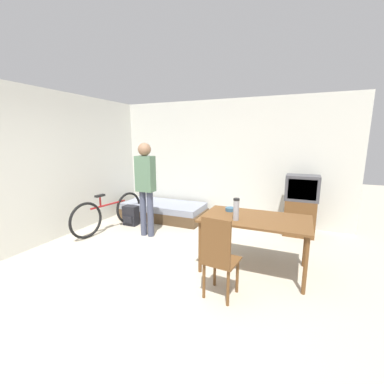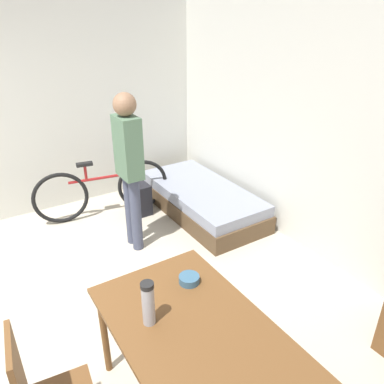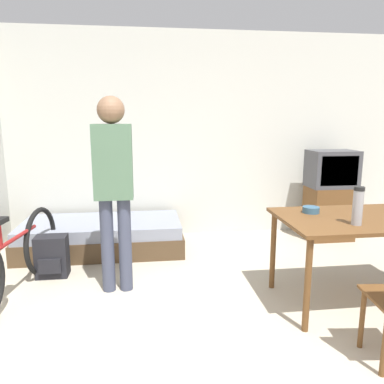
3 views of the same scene
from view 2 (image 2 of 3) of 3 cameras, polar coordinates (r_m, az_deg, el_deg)
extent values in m
plane|color=#B2A893|center=(3.61, -26.92, -21.37)|extent=(20.00, 20.00, 0.00)
cube|color=silver|center=(4.21, 16.95, 9.01)|extent=(5.72, 0.06, 2.70)
cube|color=silver|center=(5.33, -16.19, 12.53)|extent=(0.06, 4.21, 2.70)
cube|color=#4C3823|center=(5.11, 1.45, -1.85)|extent=(1.92, 0.90, 0.23)
cube|color=gray|center=(5.02, 1.48, 0.03)|extent=(1.87, 0.88, 0.14)
cube|color=brown|center=(2.39, 0.93, -20.77)|extent=(1.47, 0.87, 0.03)
cylinder|color=brown|center=(2.99, -13.21, -20.24)|extent=(0.05, 0.05, 0.74)
cylinder|color=brown|center=(3.21, -0.14, -15.49)|extent=(0.05, 0.05, 0.74)
cube|color=brown|center=(2.40, -24.87, -24.63)|extent=(0.35, 0.07, 0.55)
torus|color=black|center=(5.17, -7.50, 1.16)|extent=(0.16, 0.69, 0.70)
torus|color=black|center=(5.03, -19.37, -0.91)|extent=(0.16, 0.69, 0.70)
cylinder|color=maroon|center=(5.00, -13.58, 2.12)|extent=(0.17, 0.84, 0.04)
cylinder|color=maroon|center=(4.94, -15.91, 2.80)|extent=(0.04, 0.04, 0.20)
cube|color=black|center=(4.89, -16.08, 4.09)|extent=(0.11, 0.21, 0.04)
cylinder|color=#3D4256|center=(4.36, -9.40, -2.58)|extent=(0.12, 0.12, 0.88)
cylinder|color=#3D4256|center=(4.23, -8.52, -3.46)|extent=(0.12, 0.12, 0.88)
cube|color=#4C6B51|center=(3.98, -9.73, 6.72)|extent=(0.34, 0.20, 0.66)
sphere|color=#846047|center=(3.86, -10.24, 13.02)|extent=(0.24, 0.24, 0.24)
cylinder|color=#99999E|center=(2.34, -6.69, -16.50)|extent=(0.08, 0.08, 0.30)
cylinder|color=black|center=(2.25, -6.87, -13.94)|extent=(0.08, 0.08, 0.03)
cylinder|color=#335670|center=(2.69, -0.44, -13.15)|extent=(0.15, 0.15, 0.05)
cube|color=black|center=(5.09, -7.84, -0.96)|extent=(0.31, 0.20, 0.42)
cube|color=black|center=(5.08, -8.98, -1.92)|extent=(0.22, 0.03, 0.15)
camera|label=1|loc=(2.78, -97.23, -18.71)|focal=24.00mm
camera|label=3|loc=(3.86, -60.25, -1.15)|focal=35.00mm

